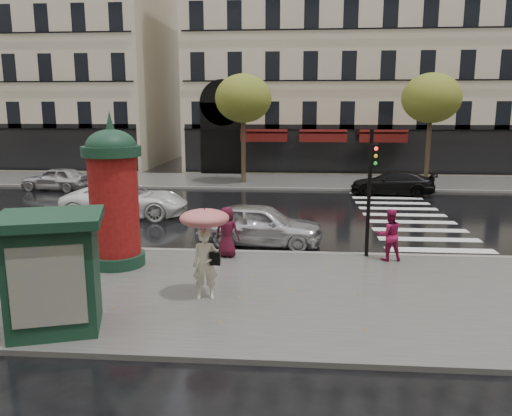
# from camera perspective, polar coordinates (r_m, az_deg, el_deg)

# --- Properties ---
(ground) EXTENTS (160.00, 160.00, 0.00)m
(ground) POSITION_cam_1_polar(r_m,az_deg,el_deg) (13.26, -0.78, -9.13)
(ground) COLOR black
(ground) RESTS_ON ground
(near_sidewalk) EXTENTS (90.00, 7.00, 0.12)m
(near_sidewalk) POSITION_cam_1_polar(r_m,az_deg,el_deg) (12.77, -0.99, -9.66)
(near_sidewalk) COLOR #474744
(near_sidewalk) RESTS_ON ground
(far_sidewalk) EXTENTS (90.00, 6.00, 0.12)m
(far_sidewalk) POSITION_cam_1_polar(r_m,az_deg,el_deg) (31.72, 2.37, 3.07)
(far_sidewalk) COLOR #474744
(far_sidewalk) RESTS_ON ground
(near_kerb) EXTENTS (90.00, 0.25, 0.14)m
(near_kerb) POSITION_cam_1_polar(r_m,az_deg,el_deg) (16.07, 0.20, -5.16)
(near_kerb) COLOR slate
(near_kerb) RESTS_ON ground
(far_kerb) EXTENTS (90.00, 0.25, 0.14)m
(far_kerb) POSITION_cam_1_polar(r_m,az_deg,el_deg) (28.75, 2.15, 2.22)
(far_kerb) COLOR slate
(far_kerb) RESTS_ON ground
(zebra_crossing) EXTENTS (3.60, 11.75, 0.01)m
(zebra_crossing) POSITION_cam_1_polar(r_m,az_deg,el_deg) (22.96, 16.59, -0.75)
(zebra_crossing) COLOR silver
(zebra_crossing) RESTS_ON ground
(bldg_far_corner) EXTENTS (26.00, 14.00, 22.90)m
(bldg_far_corner) POSITION_cam_1_polar(r_m,az_deg,el_deg) (43.16, 11.61, 20.05)
(bldg_far_corner) COLOR #B7A88C
(bldg_far_corner) RESTS_ON ground
(bldg_far_left) EXTENTS (24.00, 14.00, 22.90)m
(bldg_far_left) POSITION_cam_1_polar(r_m,az_deg,el_deg) (48.73, -25.27, 18.21)
(bldg_far_left) COLOR #B7A88C
(bldg_far_left) RESTS_ON ground
(tree_far_left) EXTENTS (3.40, 3.40, 6.64)m
(tree_far_left) POSITION_cam_1_polar(r_m,az_deg,el_deg) (30.53, -1.46, 12.37)
(tree_far_left) COLOR #38281C
(tree_far_left) RESTS_ON ground
(tree_far_right) EXTENTS (3.40, 3.40, 6.64)m
(tree_far_right) POSITION_cam_1_polar(r_m,az_deg,el_deg) (31.36, 19.41, 11.71)
(tree_far_right) COLOR #38281C
(tree_far_right) RESTS_ON ground
(woman_umbrella) EXTENTS (1.18, 1.18, 2.26)m
(woman_umbrella) POSITION_cam_1_polar(r_m,az_deg,el_deg) (11.89, -5.86, -3.46)
(woman_umbrella) COLOR beige
(woman_umbrella) RESTS_ON near_sidewalk
(woman_red) EXTENTS (0.85, 0.70, 1.57)m
(woman_red) POSITION_cam_1_polar(r_m,az_deg,el_deg) (15.49, 14.97, -2.98)
(woman_red) COLOR maroon
(woman_red) RESTS_ON near_sidewalk
(man_burgundy) EXTENTS (0.86, 0.67, 1.57)m
(man_burgundy) POSITION_cam_1_polar(r_m,az_deg,el_deg) (15.37, -3.32, -2.73)
(man_burgundy) COLOR #430D1D
(man_burgundy) RESTS_ON near_sidewalk
(morris_column) EXTENTS (1.65, 1.65, 4.45)m
(morris_column) POSITION_cam_1_polar(r_m,az_deg,el_deg) (14.82, -15.95, 1.64)
(morris_column) COLOR #133322
(morris_column) RESTS_ON near_sidewalk
(traffic_light) EXTENTS (0.29, 0.39, 3.92)m
(traffic_light) POSITION_cam_1_polar(r_m,az_deg,el_deg) (15.39, 12.99, 3.07)
(traffic_light) COLOR black
(traffic_light) RESTS_ON near_sidewalk
(newsstand) EXTENTS (2.45, 2.24, 2.44)m
(newsstand) POSITION_cam_1_polar(r_m,az_deg,el_deg) (11.06, -22.16, -6.69)
(newsstand) COLOR #133322
(newsstand) RESTS_ON near_sidewalk
(car_silver) EXTENTS (4.44, 2.21, 1.45)m
(car_silver) POSITION_cam_1_polar(r_m,az_deg,el_deg) (17.06, 0.48, -1.90)
(car_silver) COLOR silver
(car_silver) RESTS_ON ground
(car_white) EXTENTS (5.37, 2.68, 1.46)m
(car_white) POSITION_cam_1_polar(r_m,az_deg,el_deg) (22.24, -14.63, 0.88)
(car_white) COLOR white
(car_white) RESTS_ON ground
(car_black) EXTENTS (4.64, 2.37, 1.29)m
(car_black) POSITION_cam_1_polar(r_m,az_deg,el_deg) (28.09, 15.33, 2.79)
(car_black) COLOR black
(car_black) RESTS_ON ground
(car_far_silver) EXTENTS (4.08, 2.00, 1.34)m
(car_far_silver) POSITION_cam_1_polar(r_m,az_deg,el_deg) (30.71, -21.86, 3.13)
(car_far_silver) COLOR #B1B0B5
(car_far_silver) RESTS_ON ground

